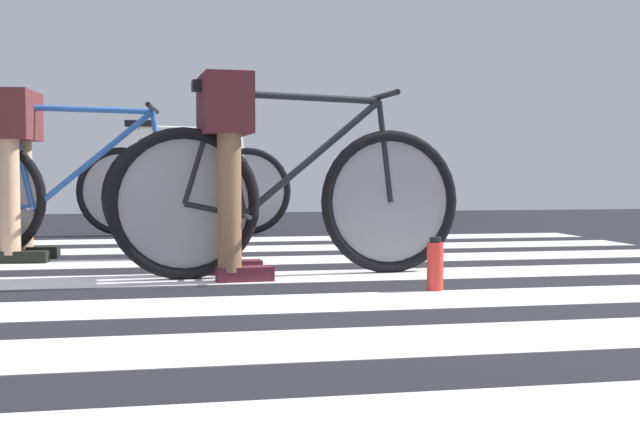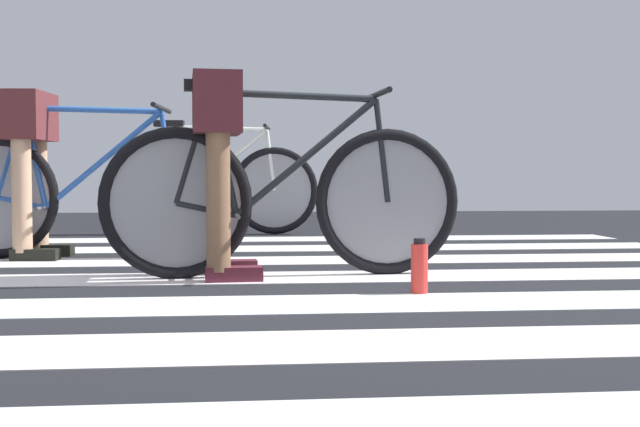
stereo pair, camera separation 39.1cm
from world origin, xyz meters
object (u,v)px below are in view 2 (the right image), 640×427
Objects in this scene: cyclist_1_of_3 at (218,147)px; cyclist_2_of_3 at (30,151)px; bicycle_2_of_3 at (84,193)px; bicycle_3_of_3 at (212,187)px; bicycle_1_of_3 at (283,197)px; water_bottle at (419,268)px.

cyclist_2_of_3 is at bearing 133.67° from cyclist_1_of_3.
bicycle_2_of_3 is 1.96m from bicycle_3_of_3.
cyclist_1_of_3 is at bearing -180.00° from bicycle_1_of_3.
bicycle_3_of_3 is (-0.46, 2.80, 0.00)m from bicycle_1_of_3.
bicycle_2_of_3 is at bearing 0.00° from cyclist_2_of_3.
bicycle_3_of_3 is at bearing 106.23° from water_bottle.
cyclist_1_of_3 is 2.84m from bicycle_3_of_3.
bicycle_2_of_3 is 1.00× the size of bicycle_3_of_3.
cyclist_2_of_3 is at bearing -112.90° from bicycle_3_of_3.
bicycle_1_of_3 is at bearing 0.00° from cyclist_1_of_3.
bicycle_1_of_3 is at bearing -29.96° from cyclist_2_of_3.
cyclist_2_of_3 reaches higher than water_bottle.
bicycle_1_of_3 and bicycle_3_of_3 have the same top height.
cyclist_1_of_3 reaches higher than bicycle_1_of_3.
bicycle_1_of_3 is at bearing 131.53° from water_bottle.
cyclist_2_of_3 is (-0.31, 0.02, 0.24)m from bicycle_2_of_3.
cyclist_1_of_3 reaches higher than water_bottle.
cyclist_1_of_3 reaches higher than bicycle_2_of_3.
water_bottle is at bearing -52.90° from bicycle_1_of_3.
bicycle_3_of_3 is (0.97, 1.82, -0.24)m from cyclist_2_of_3.
bicycle_1_of_3 is 1.81× the size of cyclist_1_of_3.
cyclist_2_of_3 reaches higher than bicycle_3_of_3.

